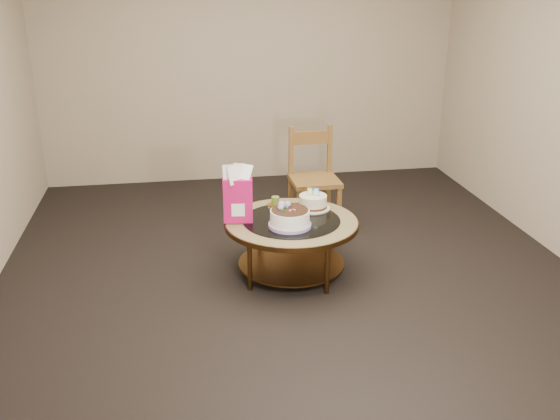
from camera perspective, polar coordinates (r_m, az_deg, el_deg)
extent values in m
plane|color=black|center=(4.90, 1.02, -5.87)|extent=(5.00, 5.00, 0.00)
cube|color=tan|center=(6.91, -2.78, 13.37)|extent=(4.50, 0.02, 2.60)
cube|color=tan|center=(2.17, 13.35, -4.55)|extent=(4.50, 0.02, 2.60)
cylinder|color=#523517|center=(5.06, 4.49, -2.42)|extent=(0.04, 0.04, 0.42)
cylinder|color=#523517|center=(5.10, -1.89, -2.19)|extent=(0.04, 0.04, 0.42)
cylinder|color=#523517|center=(4.59, -2.78, -4.96)|extent=(0.04, 0.04, 0.42)
cylinder|color=#523517|center=(4.54, 4.33, -5.25)|extent=(0.04, 0.04, 0.42)
cylinder|color=#523517|center=(4.86, 1.03, -4.82)|extent=(0.82, 0.82, 0.02)
cylinder|color=#523517|center=(4.72, 1.05, -1.19)|extent=(1.02, 1.02, 0.04)
cylinder|color=#A08C58|center=(4.72, 1.06, -1.03)|extent=(1.00, 1.00, 0.01)
cylinder|color=black|center=(4.71, 1.06, -0.94)|extent=(0.74, 0.74, 0.01)
cylinder|color=#9E87C0|center=(4.59, 0.90, -1.38)|extent=(0.32, 0.32, 0.02)
cylinder|color=white|center=(4.57, 0.90, -0.77)|extent=(0.29, 0.29, 0.13)
cylinder|color=black|center=(4.54, 0.91, 0.01)|extent=(0.27, 0.27, 0.01)
sphere|color=#9E87C0|center=(4.57, 0.14, 0.47)|extent=(0.06, 0.06, 0.06)
sphere|color=#9E87C0|center=(4.59, 0.70, 0.53)|extent=(0.05, 0.05, 0.05)
sphere|color=#9E87C0|center=(4.53, 0.06, 0.22)|extent=(0.04, 0.04, 0.04)
cone|color=#1D6C32|center=(4.56, 0.63, 0.21)|extent=(0.03, 0.04, 0.03)
cone|color=#1D6C32|center=(4.56, -0.21, 0.21)|extent=(0.04, 0.04, 0.03)
cone|color=#1D6C32|center=(4.61, 0.91, 0.45)|extent=(0.04, 0.04, 0.03)
cone|color=#1D6C32|center=(4.51, 0.34, -0.04)|extent=(0.04, 0.04, 0.03)
cylinder|color=white|center=(4.94, 3.02, 0.20)|extent=(0.27, 0.27, 0.01)
cylinder|color=#422212|center=(4.94, 3.02, 0.36)|extent=(0.22, 0.22, 0.02)
cylinder|color=#F5EDCC|center=(4.92, 3.03, 0.90)|extent=(0.22, 0.22, 0.08)
cube|color=#52A747|center=(4.90, 2.76, 1.71)|extent=(0.04, 0.03, 0.06)
cube|color=white|center=(4.90, 2.76, 1.71)|extent=(0.03, 0.02, 0.05)
cube|color=#4394E7|center=(4.89, 3.34, 1.66)|extent=(0.04, 0.03, 0.06)
cube|color=white|center=(4.89, 3.34, 1.66)|extent=(0.03, 0.02, 0.05)
cube|color=#C81269|center=(4.65, -3.86, 0.93)|extent=(0.23, 0.14, 0.33)
cube|color=white|center=(4.67, -3.84, 0.25)|extent=(0.11, 0.13, 0.10)
cube|color=#D9B059|center=(4.98, -0.43, 0.37)|extent=(0.13, 0.13, 0.01)
cylinder|color=gold|center=(4.97, -0.43, 0.48)|extent=(0.12, 0.12, 0.01)
cylinder|color=olive|center=(4.96, -0.43, 0.88)|extent=(0.06, 0.06, 0.06)
cylinder|color=black|center=(4.95, -0.43, 1.27)|extent=(0.00, 0.00, 0.01)
cube|color=brown|center=(5.63, 3.19, 2.70)|extent=(0.43, 0.43, 0.04)
cube|color=brown|center=(5.50, 1.76, -0.23)|extent=(0.04, 0.04, 0.45)
cube|color=brown|center=(5.58, 5.38, 0.03)|extent=(0.04, 0.04, 0.45)
cube|color=brown|center=(5.83, 0.99, 1.04)|extent=(0.04, 0.04, 0.45)
cube|color=brown|center=(5.91, 4.43, 1.26)|extent=(0.04, 0.04, 0.45)
cube|color=brown|center=(5.69, 1.02, 5.37)|extent=(0.04, 0.04, 0.46)
cube|color=brown|center=(5.77, 4.55, 5.53)|extent=(0.04, 0.04, 0.46)
cube|color=brown|center=(5.69, 2.82, 6.62)|extent=(0.36, 0.04, 0.12)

